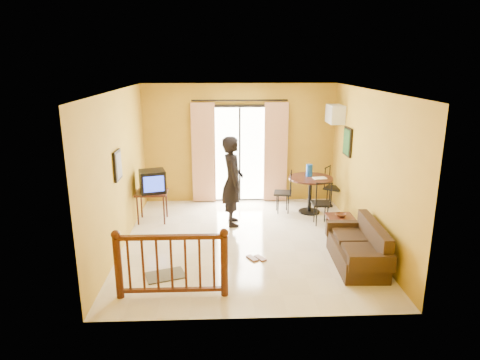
{
  "coord_description": "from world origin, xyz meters",
  "views": [
    {
      "loc": [
        -0.41,
        -7.45,
        3.28
      ],
      "look_at": [
        -0.09,
        0.2,
        1.15
      ],
      "focal_mm": 32.0,
      "sensor_mm": 36.0,
      "label": 1
    }
  ],
  "objects_px": {
    "sofa": "(360,249)",
    "standing_person": "(232,181)",
    "television": "(152,181)",
    "dining_table": "(310,185)",
    "coffee_table": "(343,227)"
  },
  "relations": [
    {
      "from": "sofa",
      "to": "dining_table",
      "type": "bearing_deg",
      "value": 98.89
    },
    {
      "from": "dining_table",
      "to": "sofa",
      "type": "relative_size",
      "value": 0.63
    },
    {
      "from": "sofa",
      "to": "television",
      "type": "bearing_deg",
      "value": 151.38
    },
    {
      "from": "television",
      "to": "sofa",
      "type": "xyz_separation_m",
      "value": [
        3.72,
        -2.19,
        -0.6
      ]
    },
    {
      "from": "television",
      "to": "dining_table",
      "type": "xyz_separation_m",
      "value": [
        3.4,
        0.4,
        -0.23
      ]
    },
    {
      "from": "coffee_table",
      "to": "sofa",
      "type": "height_order",
      "value": "sofa"
    },
    {
      "from": "sofa",
      "to": "standing_person",
      "type": "distance_m",
      "value": 2.91
    },
    {
      "from": "television",
      "to": "dining_table",
      "type": "height_order",
      "value": "television"
    },
    {
      "from": "television",
      "to": "dining_table",
      "type": "relative_size",
      "value": 0.63
    },
    {
      "from": "television",
      "to": "standing_person",
      "type": "relative_size",
      "value": 0.33
    },
    {
      "from": "television",
      "to": "dining_table",
      "type": "bearing_deg",
      "value": -8.92
    },
    {
      "from": "television",
      "to": "sofa",
      "type": "bearing_deg",
      "value": -46.13
    },
    {
      "from": "coffee_table",
      "to": "sofa",
      "type": "distance_m",
      "value": 1.01
    },
    {
      "from": "television",
      "to": "sofa",
      "type": "height_order",
      "value": "television"
    },
    {
      "from": "television",
      "to": "coffee_table",
      "type": "distance_m",
      "value": 3.95
    }
  ]
}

